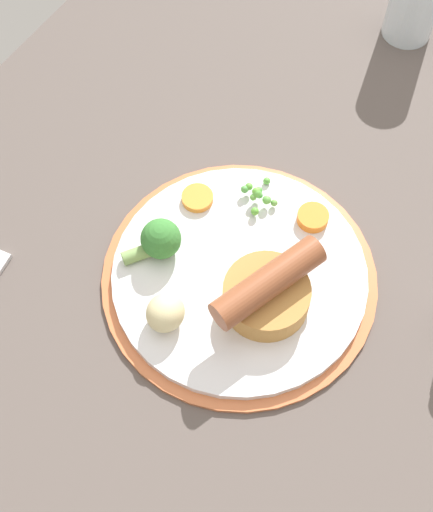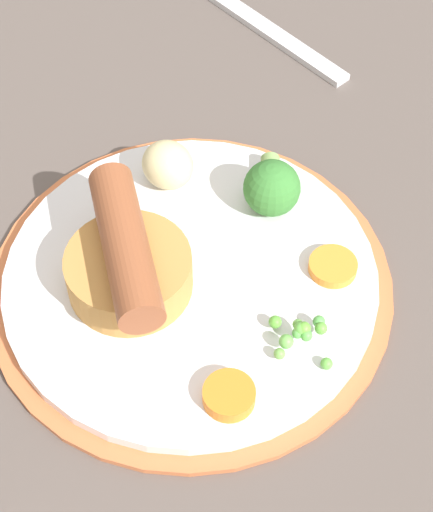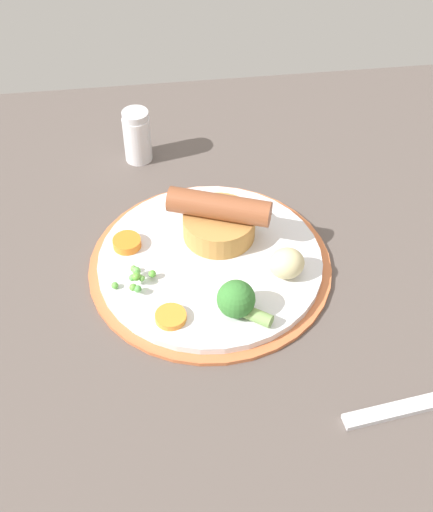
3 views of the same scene
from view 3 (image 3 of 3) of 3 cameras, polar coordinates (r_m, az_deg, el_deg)
name	(u,v)px [view 3 (image 3 of 3)]	position (r cm, az deg, el deg)	size (l,w,h in cm)	color
dining_table	(254,272)	(84.64, 3.03, -1.27)	(110.00, 80.00, 3.00)	#564C47
dinner_plate	(210,266)	(82.35, -0.49, -0.79)	(28.16, 28.16, 1.40)	#CC6B3D
sausage_pudding	(219,219)	(83.10, 0.20, 2.96)	(12.21, 8.51, 5.96)	#BC8442
pea_pile	(136,278)	(79.06, -6.46, -1.75)	(5.04, 4.22, 1.87)	#61B53B
broccoli_floret_near	(238,300)	(75.15, 1.72, -3.58)	(5.89, 5.11, 4.14)	#387A33
potato_chunk_0	(287,263)	(79.45, 5.64, -0.59)	(4.01, 3.68, 3.47)	beige
carrot_slice_3	(127,243)	(83.73, -7.18, 1.06)	(3.31, 3.31, 1.05)	orange
carrot_slice_4	(171,317)	(75.91, -3.68, -4.88)	(3.37, 3.37, 0.73)	orange
fork	(430,402)	(74.31, 16.70, -11.13)	(18.00, 1.60, 0.60)	silver
salt_shaker	(137,136)	(96.59, -6.37, 9.52)	(3.68, 3.68, 7.45)	silver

